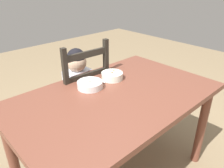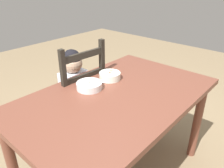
% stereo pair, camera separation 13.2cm
% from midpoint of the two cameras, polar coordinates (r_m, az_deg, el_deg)
% --- Properties ---
extents(dining_table, '(1.44, 0.90, 0.77)m').
position_cam_midpoint_polar(dining_table, '(1.58, 3.32, -5.98)').
color(dining_table, brown).
rests_on(dining_table, ground).
extents(dining_chair, '(0.44, 0.44, 1.05)m').
position_cam_midpoint_polar(dining_chair, '(2.01, -6.21, -4.42)').
color(dining_chair, black).
rests_on(dining_chair, ground).
extents(child_figure, '(0.32, 0.31, 0.97)m').
position_cam_midpoint_polar(child_figure, '(1.94, -6.32, -0.47)').
color(child_figure, silver).
rests_on(child_figure, ground).
extents(bowl_of_peas, '(0.18, 0.18, 0.05)m').
position_cam_midpoint_polar(bowl_of_peas, '(1.60, -3.36, -0.16)').
color(bowl_of_peas, white).
rests_on(bowl_of_peas, dining_table).
extents(bowl_of_carrots, '(0.17, 0.17, 0.06)m').
position_cam_midpoint_polar(bowl_of_carrots, '(1.74, 2.20, 2.14)').
color(bowl_of_carrots, white).
rests_on(bowl_of_carrots, dining_table).
extents(spoon, '(0.11, 0.12, 0.01)m').
position_cam_midpoint_polar(spoon, '(1.71, 0.26, 0.88)').
color(spoon, silver).
rests_on(spoon, dining_table).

